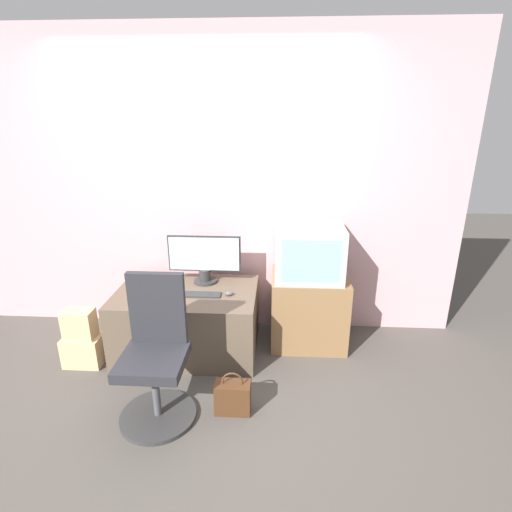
{
  "coord_description": "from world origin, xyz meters",
  "views": [
    {
      "loc": [
        0.61,
        -2.12,
        1.93
      ],
      "look_at": [
        0.42,
        1.01,
        0.8
      ],
      "focal_mm": 28.0,
      "sensor_mm": 36.0,
      "label": 1
    }
  ],
  "objects": [
    {
      "name": "ground_plane",
      "position": [
        0.0,
        0.0,
        0.0
      ],
      "size": [
        12.0,
        12.0,
        0.0
      ],
      "primitive_type": "plane",
      "color": "#4C4742"
    },
    {
      "name": "wall_back",
      "position": [
        0.0,
        1.32,
        1.3
      ],
      "size": [
        4.4,
        0.05,
        2.6
      ],
      "color": "#CC9EA3",
      "rests_on": "ground_plane"
    },
    {
      "name": "desk",
      "position": [
        -0.15,
        0.83,
        0.27
      ],
      "size": [
        1.15,
        0.75,
        0.55
      ],
      "color": "brown",
      "rests_on": "ground_plane"
    },
    {
      "name": "side_stand",
      "position": [
        0.88,
        1.01,
        0.31
      ],
      "size": [
        0.64,
        0.51,
        0.63
      ],
      "color": "olive",
      "rests_on": "ground_plane"
    },
    {
      "name": "main_monitor",
      "position": [
        -0.02,
        1.02,
        0.76
      ],
      "size": [
        0.62,
        0.2,
        0.42
      ],
      "color": "#2D2D2D",
      "rests_on": "desk"
    },
    {
      "name": "keyboard",
      "position": [
        -0.03,
        0.75,
        0.55
      ],
      "size": [
        0.36,
        0.1,
        0.01
      ],
      "color": "#2D2D2D",
      "rests_on": "desk"
    },
    {
      "name": "mouse",
      "position": [
        0.22,
        0.76,
        0.56
      ],
      "size": [
        0.07,
        0.04,
        0.04
      ],
      "color": "#4C4C51",
      "rests_on": "desk"
    },
    {
      "name": "crt_tv",
      "position": [
        0.86,
        1.0,
        0.85
      ],
      "size": [
        0.55,
        0.46,
        0.44
      ],
      "color": "#B7B7BC",
      "rests_on": "side_stand"
    },
    {
      "name": "office_chair",
      "position": [
        -0.18,
        0.05,
        0.41
      ],
      "size": [
        0.51,
        0.51,
        0.97
      ],
      "color": "#333333",
      "rests_on": "ground_plane"
    },
    {
      "name": "cardboard_box_lower",
      "position": [
        -0.94,
        0.56,
        0.12
      ],
      "size": [
        0.3,
        0.19,
        0.24
      ],
      "color": "#D1B27F",
      "rests_on": "ground_plane"
    },
    {
      "name": "cardboard_box_upper",
      "position": [
        -0.94,
        0.56,
        0.36
      ],
      "size": [
        0.23,
        0.15,
        0.24
      ],
      "color": "#D1B27F",
      "rests_on": "cardboard_box_lower"
    },
    {
      "name": "handbag",
      "position": [
        0.32,
        0.08,
        0.12
      ],
      "size": [
        0.24,
        0.13,
        0.31
      ],
      "color": "#4C2D19",
      "rests_on": "ground_plane"
    }
  ]
}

